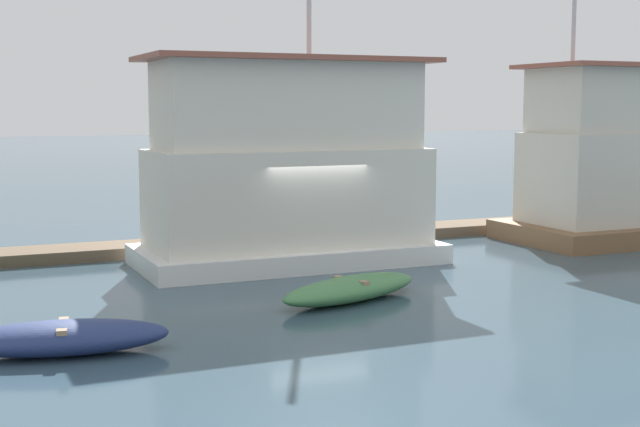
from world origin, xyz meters
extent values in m
plane|color=#385160|center=(0.00, 0.00, 0.00)|extent=(200.00, 200.00, 0.00)
cube|color=brown|center=(0.00, 3.31, 0.15)|extent=(33.80, 1.50, 0.30)
cube|color=white|center=(-0.20, 0.50, 0.24)|extent=(7.38, 3.47, 0.47)
cube|color=silver|center=(-0.20, 0.50, 1.66)|extent=(6.73, 2.82, 2.36)
cube|color=silver|center=(-0.20, 0.50, 3.88)|extent=(6.28, 2.37, 2.09)
cube|color=brown|center=(-0.20, 0.50, 4.99)|extent=(7.03, 3.12, 0.12)
cylinder|color=#B2B2B7|center=(0.37, 0.50, 6.43)|extent=(0.12, 0.12, 2.75)
cube|color=brown|center=(9.48, 0.34, 0.26)|extent=(5.20, 3.92, 0.53)
cube|color=beige|center=(9.48, 0.34, 1.82)|extent=(4.11, 2.82, 2.58)
cube|color=beige|center=(9.48, 0.34, 4.02)|extent=(3.79, 2.50, 1.82)
cube|color=brown|center=(9.48, 0.34, 4.99)|extent=(4.41, 3.12, 0.12)
cylinder|color=#B2B2B7|center=(8.28, 0.34, 6.40)|extent=(0.12, 0.12, 2.71)
ellipsoid|color=navy|center=(-6.47, -5.66, 0.27)|extent=(3.43, 1.72, 0.53)
cube|color=#997F60|center=(-6.47, -5.66, 0.45)|extent=(0.33, 0.97, 0.08)
ellipsoid|color=#47844C|center=(-0.65, -4.00, 0.24)|extent=(3.67, 2.20, 0.49)
cube|color=#997F60|center=(-0.65, -4.00, 0.42)|extent=(0.46, 0.91, 0.08)
cylinder|color=brown|center=(2.61, 2.31, 0.64)|extent=(0.29, 0.29, 1.28)
camera|label=1|loc=(-8.29, -19.75, 3.88)|focal=50.00mm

